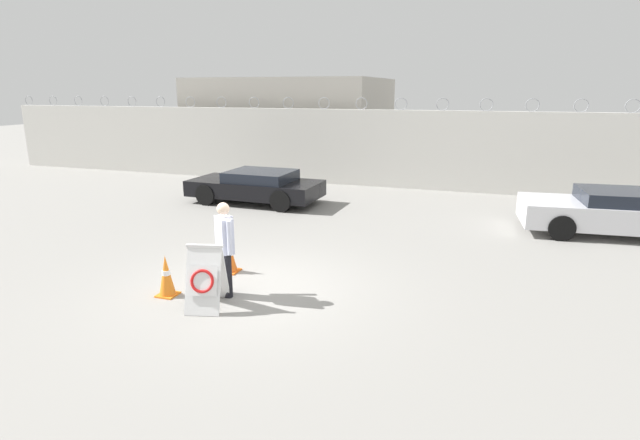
# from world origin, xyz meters

# --- Properties ---
(ground_plane) EXTENTS (90.00, 90.00, 0.00)m
(ground_plane) POSITION_xyz_m (0.00, 0.00, 0.00)
(ground_plane) COLOR gray
(perimeter_wall) EXTENTS (36.00, 0.30, 3.43)m
(perimeter_wall) POSITION_xyz_m (-0.00, 11.15, 1.50)
(perimeter_wall) COLOR silver
(perimeter_wall) RESTS_ON ground_plane
(building_block) EXTENTS (8.77, 7.22, 4.25)m
(building_block) POSITION_xyz_m (-5.43, 15.84, 2.12)
(building_block) COLOR #B2ADA3
(building_block) RESTS_ON ground_plane
(barricade_sign) EXTENTS (0.80, 0.98, 1.15)m
(barricade_sign) POSITION_xyz_m (-0.42, -1.02, 0.57)
(barricade_sign) COLOR white
(barricade_sign) RESTS_ON ground_plane
(security_guard) EXTENTS (0.53, 0.64, 1.77)m
(security_guard) POSITION_xyz_m (-0.34, -0.43, 0.99)
(security_guard) COLOR black
(security_guard) RESTS_ON ground_plane
(traffic_cone_near) EXTENTS (0.35, 0.35, 0.78)m
(traffic_cone_near) POSITION_xyz_m (-1.39, -0.80, 0.39)
(traffic_cone_near) COLOR orange
(traffic_cone_near) RESTS_ON ground_plane
(traffic_cone_mid) EXTENTS (0.38, 0.38, 0.70)m
(traffic_cone_mid) POSITION_xyz_m (-0.91, 0.69, 0.34)
(traffic_cone_mid) COLOR orange
(traffic_cone_mid) RESTS_ON ground_plane
(parked_car_front_coupe) EXTENTS (4.45, 2.12, 1.10)m
(parked_car_front_coupe) POSITION_xyz_m (-3.27, 6.88, 0.58)
(parked_car_front_coupe) COLOR black
(parked_car_front_coupe) RESTS_ON ground_plane
(parked_car_far_side) EXTENTS (4.71, 2.26, 1.19)m
(parked_car_far_side) POSITION_xyz_m (7.34, 6.42, 0.62)
(parked_car_far_side) COLOR black
(parked_car_far_side) RESTS_ON ground_plane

